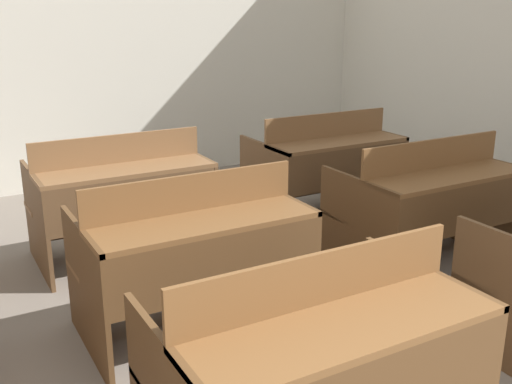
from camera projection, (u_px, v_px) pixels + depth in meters
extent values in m
cube|color=beige|center=(49.00, 37.00, 5.80)|extent=(7.22, 0.06, 3.06)
cube|color=beige|center=(427.00, 23.00, 6.28)|extent=(0.06, 2.75, 1.38)
cube|color=#52351C|center=(421.00, 342.00, 2.67)|extent=(0.03, 0.81, 0.73)
cube|color=brown|center=(347.00, 328.00, 2.11)|extent=(1.23, 0.38, 0.03)
cube|color=brown|center=(319.00, 278.00, 2.22)|extent=(1.23, 0.02, 0.21)
cube|color=brown|center=(279.00, 346.00, 2.58)|extent=(1.23, 0.32, 0.03)
cube|color=#53361D|center=(86.00, 292.00, 3.14)|extent=(0.03, 0.81, 0.73)
cube|color=#53361D|center=(281.00, 249.00, 3.71)|extent=(0.03, 0.81, 0.73)
cube|color=brown|center=(206.00, 223.00, 3.14)|extent=(1.23, 0.38, 0.03)
cube|color=#53361D|center=(221.00, 266.00, 3.05)|extent=(1.17, 0.02, 0.33)
cube|color=brown|center=(192.00, 193.00, 3.25)|extent=(1.23, 0.02, 0.21)
cube|color=brown|center=(175.00, 250.00, 3.62)|extent=(1.23, 0.32, 0.03)
cube|color=#53361D|center=(177.00, 287.00, 3.69)|extent=(1.17, 0.04, 0.04)
cube|color=#53361D|center=(356.00, 231.00, 4.01)|extent=(0.03, 0.81, 0.73)
cube|color=#53361D|center=(481.00, 204.00, 4.57)|extent=(0.03, 0.81, 0.73)
cube|color=brown|center=(450.00, 176.00, 4.01)|extent=(1.23, 0.38, 0.03)
cube|color=#53361D|center=(468.00, 209.00, 3.91)|extent=(1.17, 0.02, 0.33)
cube|color=brown|center=(432.00, 154.00, 4.12)|extent=(1.23, 0.02, 0.21)
cube|color=brown|center=(400.00, 203.00, 4.48)|extent=(1.23, 0.32, 0.03)
cube|color=#53361D|center=(397.00, 234.00, 4.56)|extent=(1.17, 0.04, 0.04)
cube|color=brown|center=(37.00, 222.00, 4.17)|extent=(0.03, 0.81, 0.73)
cube|color=brown|center=(195.00, 197.00, 4.73)|extent=(0.03, 0.81, 0.73)
cube|color=brown|center=(127.00, 170.00, 4.17)|extent=(1.23, 0.38, 0.03)
cube|color=brown|center=(137.00, 201.00, 4.07)|extent=(1.17, 0.02, 0.33)
cube|color=brown|center=(118.00, 149.00, 4.28)|extent=(1.23, 0.02, 0.21)
cube|color=brown|center=(111.00, 197.00, 4.64)|extent=(1.23, 0.32, 0.03)
cube|color=brown|center=(114.00, 227.00, 4.71)|extent=(1.17, 0.04, 0.04)
cube|color=brown|center=(264.00, 186.00, 5.03)|extent=(0.03, 0.81, 0.73)
cube|color=brown|center=(375.00, 168.00, 5.59)|extent=(0.03, 0.81, 0.73)
cube|color=brown|center=(339.00, 142.00, 5.03)|extent=(1.23, 0.38, 0.03)
cube|color=brown|center=(351.00, 168.00, 4.94)|extent=(1.17, 0.02, 0.33)
cube|color=brown|center=(327.00, 125.00, 5.14)|extent=(1.23, 0.02, 0.21)
cube|color=brown|center=(307.00, 167.00, 5.51)|extent=(1.23, 0.32, 0.03)
cube|color=brown|center=(306.00, 193.00, 5.58)|extent=(1.17, 0.04, 0.04)
cylinder|color=#474C51|center=(386.00, 160.00, 6.77)|extent=(0.25, 0.25, 0.30)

